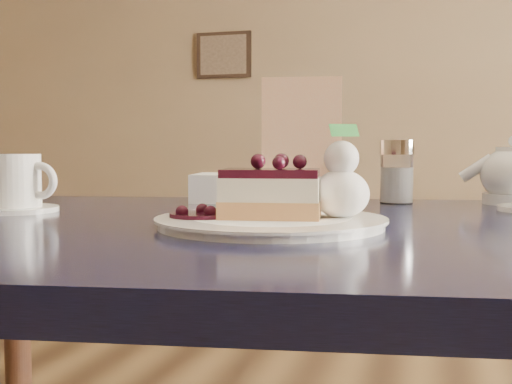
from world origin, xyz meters
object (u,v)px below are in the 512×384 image
(dessert_plate, at_px, (271,223))
(coffee_set, at_px, (16,186))
(cheesecake_slice, at_px, (271,194))
(main_table, at_px, (275,282))

(dessert_plate, bearing_deg, coffee_set, 169.45)
(dessert_plate, xyz_separation_m, cheesecake_slice, (-0.00, 0.00, 0.04))
(dessert_plate, distance_m, coffee_set, 0.45)
(cheesecake_slice, distance_m, coffee_set, 0.45)
(main_table, distance_m, cheesecake_slice, 0.14)
(dessert_plate, relative_size, cheesecake_slice, 2.10)
(dessert_plate, bearing_deg, cheesecake_slice, 104.04)
(cheesecake_slice, height_order, coffee_set, coffee_set)
(coffee_set, bearing_deg, dessert_plate, -10.55)
(coffee_set, bearing_deg, cheesecake_slice, -10.55)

